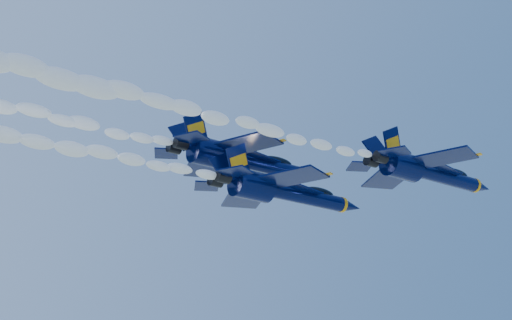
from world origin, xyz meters
TOP-DOWN VIEW (x-y plane):
  - jet_lead at (14.91, -13.23)m, footprint 18.03×14.79m
  - smoke_trail_jet_lead at (-12.66, -13.23)m, footprint 39.74×1.87m
  - jet_second at (3.66, -3.02)m, footprint 19.72×16.17m
  - smoke_trail_jet_second at (-24.63, -3.02)m, footprint 39.74×2.04m
  - jet_third at (1.17, 1.39)m, footprint 19.96×16.37m

SIDE VIEW (x-z plane):
  - smoke_trail_jet_second at x=-24.63m, z-range 149.22..151.06m
  - jet_second at x=3.66m, z-range 146.87..154.20m
  - smoke_trail_jet_lead at x=-12.66m, z-range 150.81..152.49m
  - jet_lead at x=14.91m, z-range 148.68..155.38m
  - jet_third at x=1.17m, z-range 151.31..158.73m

